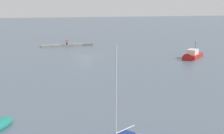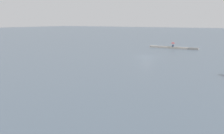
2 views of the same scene
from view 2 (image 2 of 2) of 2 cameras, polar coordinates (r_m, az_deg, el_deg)
name	(u,v)px [view 2 (image 2 of 2)]	position (r m, az deg, el deg)	size (l,w,h in m)	color
ground_plane	(146,57)	(52.66, 8.27, 2.41)	(500.00, 500.00, 0.00)	slate
seawall_pier	(173,48)	(70.81, 14.53, 4.55)	(14.04, 1.43, 0.51)	slate
person_seated_blue_left	(173,46)	(70.70, 14.45, 4.96)	(0.45, 0.64, 0.73)	#1E2333
umbrella_open_red	(173,43)	(70.63, 14.49, 5.65)	(1.29, 1.29, 1.28)	black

